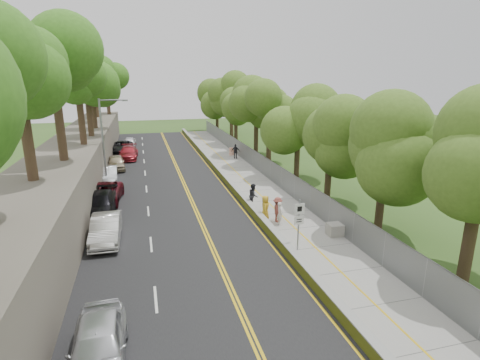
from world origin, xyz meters
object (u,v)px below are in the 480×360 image
Objects in this scene: signpost at (299,219)px; car_1 at (106,229)px; concrete_block at (337,229)px; streetlight at (105,137)px; construction_barrel at (231,151)px; painter_0 at (265,208)px; person_far at (236,151)px; car_0 at (98,346)px; car_2 at (104,194)px.

car_1 is at bearing 158.61° from signpost.
streetlight is at bearing 133.32° from concrete_block.
painter_0 is (-3.08, -22.76, 0.41)m from construction_barrel.
construction_barrel is 2.25m from person_far.
concrete_block is 24.26m from person_far.
concrete_block is (14.76, -15.65, -4.21)m from streetlight.
signpost reaches higher than car_0.
construction_barrel is 0.20× the size of car_1.
streetlight reaches higher than car_1.
concrete_block is at bearing 115.48° from person_far.
car_1 is (-0.55, 10.88, -0.02)m from car_0.
signpost is 1.75× the size of painter_0.
person_far is at bearing 48.93° from car_2.
construction_barrel is 0.17× the size of car_2.
concrete_block is 0.24× the size of car_0.
concrete_block is at bearing -46.68° from streetlight.
painter_0 is at bearing -97.70° from construction_barrel.
car_0 is at bearing -110.79° from construction_barrel.
car_0 is 2.67× the size of painter_0.
car_0 reaches higher than car_1.
signpost is at bearing -40.51° from car_2.
car_1 is (-10.86, 4.25, -1.14)m from signpost.
signpost is 25.78m from person_far.
person_far is (-0.47, 24.25, 0.52)m from concrete_block.
signpost is 16.64m from car_2.
car_0 reaches higher than concrete_block.
construction_barrel is at bearing 84.30° from signpost.
car_0 is at bearing -147.25° from signpost.
car_2 is (-0.07, -5.13, -3.84)m from streetlight.
car_1 is 10.59m from painter_0.
car_1 is at bearing -79.36° from car_2.
person_far is at bearing 12.15° from painter_0.
car_0 is 18.56m from car_2.
streetlight is at bearing 124.08° from signpost.
car_0 is (-10.31, -6.63, -1.12)m from signpost.
car_2 is at bearing 92.92° from car_0.
concrete_block is 0.24× the size of car_1.
construction_barrel is at bearing 37.11° from streetlight.
streetlight reaches higher than concrete_block.
person_far reaches higher than concrete_block.
streetlight is 1.45× the size of car_2.
person_far is at bearing 66.89° from car_0.
construction_barrel is at bearing 12.96° from painter_0.
car_2 is 3.10× the size of painter_0.
car_1 is at bearing -87.07° from streetlight.
car_0 is 15.39m from painter_0.
car_1 is (-14.11, 2.89, 0.39)m from concrete_block.
car_0 is at bearing -149.48° from concrete_block.
painter_0 is (-0.30, 5.06, -1.02)m from signpost.
car_2 is at bearing 144.65° from concrete_block.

